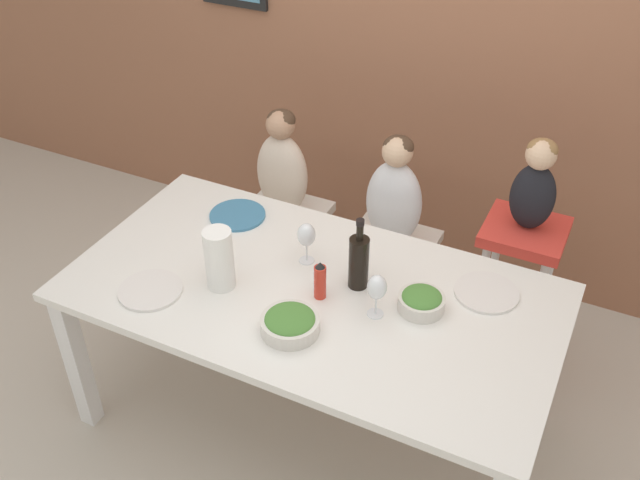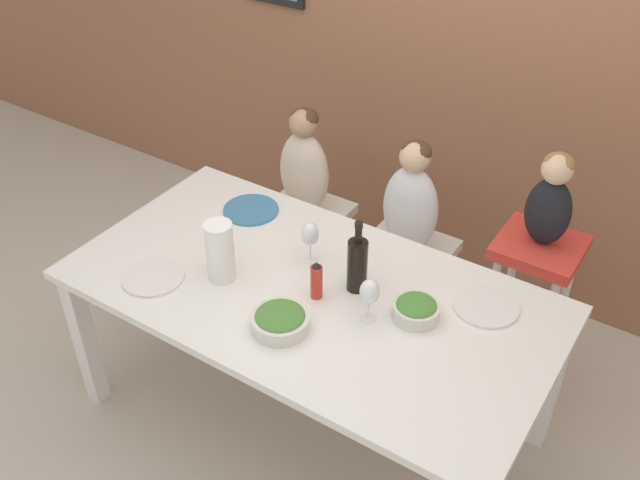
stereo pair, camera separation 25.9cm
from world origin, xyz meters
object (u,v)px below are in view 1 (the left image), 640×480
Objects in this scene: chair_right_highchair at (519,259)px; wine_glass_far at (306,236)px; person_child_left at (282,165)px; paper_towel_roll at (219,259)px; person_child_center at (394,193)px; salad_bowl_small at (421,301)px; person_baby_right at (535,183)px; wine_glass_near at (377,288)px; wine_bottle at (359,261)px; chair_far_left at (284,224)px; dinner_plate_back_right at (486,292)px; salad_bowl_large at (290,323)px; dinner_plate_front_left at (151,290)px; chair_far_center at (390,254)px; dinner_plate_back_left at (238,215)px.

chair_right_highchair is 4.22× the size of wine_glass_far.
paper_towel_roll is at bearing -75.97° from person_child_left.
salad_bowl_small is at bearing -61.65° from person_child_center.
person_baby_right reaches higher than wine_glass_near.
wine_bottle is 0.24m from wine_glass_far.
chair_far_left is 1.27m from dinner_plate_back_right.
salad_bowl_large is 0.48m from salad_bowl_small.
salad_bowl_small is at bearing -35.70° from chair_far_left.
wine_glass_far is at bearing 168.83° from wine_bottle.
paper_towel_roll is at bearing -164.33° from salad_bowl_small.
dinner_plate_front_left is 1.24m from dinner_plate_back_right.
wine_bottle is at bearing 71.32° from salad_bowl_large.
person_child_left is at bearing 120.01° from salad_bowl_large.
salad_bowl_large is 0.74m from dinner_plate_back_right.
chair_right_highchair is at bearing -0.00° from chair_far_center.
wine_glass_far is (0.22, 0.27, -0.00)m from paper_towel_roll.
person_baby_right is 1.23m from dinner_plate_back_left.
dinner_plate_back_left is at bearing -139.69° from person_child_center.
dinner_plate_back_right reaches higher than chair_right_highchair.
person_baby_right reaches higher than chair_far_center.
person_child_center is at bearing 179.94° from chair_right_highchair.
person_child_left is 2.24× the size of paper_towel_roll.
chair_right_highchair is 1.17m from person_child_left.
dinner_plate_back_left is (-1.12, -0.46, -0.21)m from person_baby_right.
person_child_left is 1.02m from dinner_plate_front_left.
chair_far_left is at bearing -90.00° from person_child_left.
person_child_center reaches higher than chair_far_left.
salad_bowl_small reaches higher than dinner_plate_front_left.
wine_bottle is 1.24× the size of dinner_plate_back_right.
chair_far_center is 1.58× the size of wine_bottle.
dinner_plate_front_left is at bearing -119.14° from person_child_center.
paper_towel_roll is at bearing -170.10° from wine_glass_near.
dinner_plate_back_left is (0.03, -0.46, 0.34)m from chair_far_left.
wine_glass_far is at bearing 108.69° from salad_bowl_large.
chair_far_left is at bearing 136.21° from wine_bottle.
wine_glass_near is 0.73× the size of dinner_plate_front_left.
person_child_left is 1.00× the size of person_child_center.
chair_right_highchair is at bearing 58.76° from salad_bowl_large.
dinner_plate_back_right is (0.55, -0.49, 0.00)m from person_child_center.
person_baby_right reaches higher than chair_right_highchair.
person_child_center is at bearing 40.31° from dinner_plate_back_left.
person_child_center is (-0.00, 0.00, 0.34)m from chair_far_center.
person_child_left is at bearing 90.00° from chair_far_left.
person_child_left is 0.57m from person_child_center.
chair_far_center is at bearing 0.00° from chair_far_left.
person_child_center reaches higher than wine_glass_far.
person_child_left reaches higher than salad_bowl_large.
salad_bowl_large reaches higher than dinner_plate_back_left.
dinner_plate_front_left is 0.56m from dinner_plate_back_left.
dinner_plate_back_right is at bearing 23.03° from paper_towel_roll.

